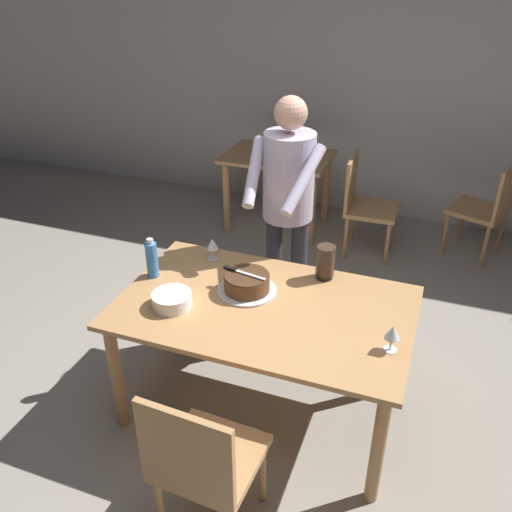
% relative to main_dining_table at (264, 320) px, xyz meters
% --- Properties ---
extents(ground_plane, '(14.00, 14.00, 0.00)m').
position_rel_main_dining_table_xyz_m(ground_plane, '(0.00, 0.00, -0.65)').
color(ground_plane, gray).
extents(back_wall, '(10.00, 0.12, 2.70)m').
position_rel_main_dining_table_xyz_m(back_wall, '(0.00, 3.08, 0.70)').
color(back_wall, '#BCB7AD').
rests_on(back_wall, ground_plane).
extents(main_dining_table, '(1.61, 0.99, 0.75)m').
position_rel_main_dining_table_xyz_m(main_dining_table, '(0.00, 0.00, 0.00)').
color(main_dining_table, tan).
rests_on(main_dining_table, ground_plane).
extents(cake_on_platter, '(0.34, 0.34, 0.11)m').
position_rel_main_dining_table_xyz_m(cake_on_platter, '(-0.14, 0.10, 0.15)').
color(cake_on_platter, silver).
rests_on(cake_on_platter, main_dining_table).
extents(cake_knife, '(0.27, 0.07, 0.02)m').
position_rel_main_dining_table_xyz_m(cake_knife, '(-0.21, 0.11, 0.22)').
color(cake_knife, silver).
rests_on(cake_knife, cake_on_platter).
extents(plate_stack, '(0.22, 0.22, 0.08)m').
position_rel_main_dining_table_xyz_m(plate_stack, '(-0.47, -0.18, 0.14)').
color(plate_stack, white).
rests_on(plate_stack, main_dining_table).
extents(wine_glass_near, '(0.08, 0.08, 0.14)m').
position_rel_main_dining_table_xyz_m(wine_glass_near, '(-0.47, 0.37, 0.20)').
color(wine_glass_near, silver).
rests_on(wine_glass_near, main_dining_table).
extents(wine_glass_far, '(0.08, 0.08, 0.14)m').
position_rel_main_dining_table_xyz_m(wine_glass_far, '(0.70, -0.14, 0.20)').
color(wine_glass_far, silver).
rests_on(wine_glass_far, main_dining_table).
extents(water_bottle, '(0.07, 0.07, 0.25)m').
position_rel_main_dining_table_xyz_m(water_bottle, '(-0.72, 0.06, 0.22)').
color(water_bottle, '#387AC6').
rests_on(water_bottle, main_dining_table).
extents(hurricane_lamp, '(0.11, 0.11, 0.21)m').
position_rel_main_dining_table_xyz_m(hurricane_lamp, '(0.24, 0.39, 0.21)').
color(hurricane_lamp, black).
rests_on(hurricane_lamp, main_dining_table).
extents(person_cutting_cake, '(0.47, 0.56, 1.72)m').
position_rel_main_dining_table_xyz_m(person_cutting_cake, '(-0.10, 0.71, 0.43)').
color(person_cutting_cake, '#2D2D38').
rests_on(person_cutting_cake, ground_plane).
extents(chair_near_side, '(0.46, 0.46, 0.90)m').
position_rel_main_dining_table_xyz_m(chair_near_side, '(0.02, -0.87, -0.16)').
color(chair_near_side, tan).
rests_on(chair_near_side, ground_plane).
extents(background_table, '(1.00, 0.70, 0.74)m').
position_rel_main_dining_table_xyz_m(background_table, '(-0.71, 2.38, -0.07)').
color(background_table, tan).
rests_on(background_table, ground_plane).
extents(background_chair_0, '(0.57, 0.57, 0.90)m').
position_rel_main_dining_table_xyz_m(background_chair_0, '(1.21, 2.43, -0.16)').
color(background_chair_0, tan).
rests_on(background_chair_0, ground_plane).
extents(background_chair_2, '(0.45, 0.45, 0.90)m').
position_rel_main_dining_table_xyz_m(background_chair_2, '(0.18, 2.15, -0.16)').
color(background_chair_2, tan).
rests_on(background_chair_2, ground_plane).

